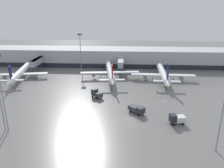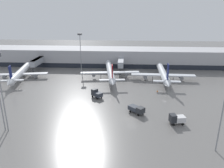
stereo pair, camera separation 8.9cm
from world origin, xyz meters
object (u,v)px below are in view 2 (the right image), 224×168
Objects in this scene: parked_jet_0 at (110,71)px; parked_jet_1 at (163,74)px; service_truck_2 at (97,93)px; apron_light_mast_3 at (80,42)px; traffic_cone_2 at (157,91)px; service_truck_0 at (177,119)px; service_truck_1 at (137,109)px; parked_jet_2 at (20,73)px.

parked_jet_1 is at bearing -101.25° from parked_jet_0.
service_truck_2 is 38.20m from apron_light_mast_3.
traffic_cone_2 is (-4.11, -13.90, -2.58)m from parked_jet_1.
service_truck_0 reaches higher than service_truck_1.
apron_light_mast_3 reaches higher than traffic_cone_2.
parked_jet_0 is at bearing -96.22° from parked_jet_2.
traffic_cone_2 is 0.04× the size of apron_light_mast_3.
parked_jet_1 is 0.98× the size of parked_jet_2.
parked_jet_2 is 70.57m from service_truck_0.
service_truck_2 is at bearing 130.59° from parked_jet_1.
service_truck_0 is at bearing -159.74° from parked_jet_0.
parked_jet_0 reaches higher than parked_jet_2.
service_truck_1 is at bearing -178.00° from service_truck_2.
service_truck_2 reaches higher than service_truck_1.
service_truck_2 is at bearing -46.71° from service_truck_0.
service_truck_0 is at bearing -131.41° from parked_jet_2.
parked_jet_0 is 8.60× the size of service_truck_2.
parked_jet_2 is at bearing -167.17° from service_truck_1.
parked_jet_0 is 2.02× the size of apron_light_mast_3.
traffic_cone_2 is 45.56m from apron_light_mast_3.
apron_light_mast_3 is (-15.20, 11.42, 11.30)m from parked_jet_0.
parked_jet_1 reaches higher than service_truck_0.
parked_jet_0 is 1.10× the size of parked_jet_1.
service_truck_1 is at bearing -114.80° from traffic_cone_2.
parked_jet_0 is 23.00m from parked_jet_1.
parked_jet_1 is 37.92m from service_truck_0.
traffic_cone_2 is at bearing -96.80° from service_truck_0.
parked_jet_1 is at bearing -99.24° from service_truck_2.
service_truck_1 is 1.18× the size of service_truck_2.
parked_jet_1 is 6.59× the size of service_truck_1.
parked_jet_2 is 59.82m from traffic_cone_2.
parked_jet_1 is at bearing 73.54° from traffic_cone_2.
parked_jet_2 is at bearing 86.45° from parked_jet_0.
traffic_cone_2 is (8.47, 18.33, -1.00)m from service_truck_1.
parked_jet_0 is 48.56× the size of traffic_cone_2.
parked_jet_0 is 1.08× the size of parked_jet_2.
parked_jet_2 is (-62.57, -1.39, -0.37)m from parked_jet_1.
service_truck_0 reaches higher than traffic_cone_2.
service_truck_0 is 24.04m from traffic_cone_2.
service_truck_2 is (-13.46, 11.27, 0.18)m from service_truck_1.
parked_jet_2 is at bearing -42.59° from service_truck_0.
parked_jet_2 is at bearing 167.92° from traffic_cone_2.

